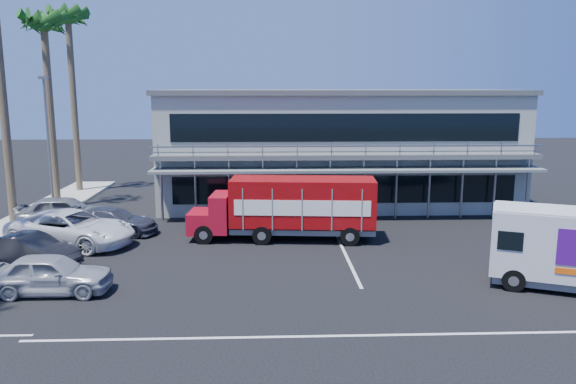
{
  "coord_description": "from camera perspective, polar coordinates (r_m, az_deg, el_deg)",
  "views": [
    {
      "loc": [
        -1.54,
        -21.96,
        7.5
      ],
      "look_at": [
        -0.49,
        5.65,
        2.3
      ],
      "focal_mm": 35.0,
      "sensor_mm": 36.0,
      "label": 1
    }
  ],
  "objects": [
    {
      "name": "red_truck",
      "position": [
        27.65,
        0.18,
        -1.47
      ],
      "size": [
        9.29,
        2.92,
        3.08
      ],
      "rotation": [
        0.0,
        0.0,
        -0.08
      ],
      "color": "#AB0D20",
      "rests_on": "ground"
    },
    {
      "name": "building",
      "position": [
        37.37,
        4.84,
        4.72
      ],
      "size": [
        22.4,
        12.0,
        7.3
      ],
      "color": "#A5AA9C",
      "rests_on": "ground"
    },
    {
      "name": "light_pole_far",
      "position": [
        35.43,
        -23.18,
        4.95
      ],
      "size": [
        0.5,
        0.25,
        8.09
      ],
      "color": "gray",
      "rests_on": "ground"
    },
    {
      "name": "palm_e",
      "position": [
        37.48,
        -23.51,
        14.51
      ],
      "size": [
        2.8,
        2.8,
        12.25
      ],
      "color": "brown",
      "rests_on": "ground"
    },
    {
      "name": "ground",
      "position": [
        23.26,
        1.76,
        -8.16
      ],
      "size": [
        120.0,
        120.0,
        0.0
      ],
      "primitive_type": "plane",
      "color": "black",
      "rests_on": "ground"
    },
    {
      "name": "parked_car_b",
      "position": [
        26.12,
        -24.68,
        -5.43
      ],
      "size": [
        4.49,
        2.88,
        1.4
      ],
      "primitive_type": "imported",
      "rotation": [
        0.0,
        0.0,
        1.21
      ],
      "color": "black",
      "rests_on": "ground"
    },
    {
      "name": "parked_car_d",
      "position": [
        30.3,
        -17.43,
        -2.85
      ],
      "size": [
        4.9,
        2.55,
        1.36
      ],
      "primitive_type": "imported",
      "rotation": [
        0.0,
        0.0,
        1.43
      ],
      "color": "#2F323F",
      "rests_on": "ground"
    },
    {
      "name": "curb_strip",
      "position": [
        31.91,
        -27.12,
        -3.99
      ],
      "size": [
        3.0,
        32.0,
        0.16
      ],
      "primitive_type": "cube",
      "color": "#A5A399",
      "rests_on": "ground"
    },
    {
      "name": "palm_f",
      "position": [
        42.85,
        -21.4,
        15.27
      ],
      "size": [
        2.8,
        2.8,
        13.25
      ],
      "color": "brown",
      "rests_on": "ground"
    },
    {
      "name": "parked_car_c",
      "position": [
        28.75,
        -21.12,
        -3.46
      ],
      "size": [
        6.67,
        4.62,
        1.69
      ],
      "primitive_type": "imported",
      "rotation": [
        0.0,
        0.0,
        1.24
      ],
      "color": "white",
      "rests_on": "ground"
    },
    {
      "name": "parked_car_e",
      "position": [
        32.67,
        -21.73,
        -1.85
      ],
      "size": [
        5.17,
        2.47,
        1.71
      ],
      "primitive_type": "imported",
      "rotation": [
        0.0,
        0.0,
        1.66
      ],
      "color": "slate",
      "rests_on": "ground"
    },
    {
      "name": "parked_car_a",
      "position": [
        22.52,
        -22.96,
        -7.67
      ],
      "size": [
        4.39,
        1.78,
        1.49
      ],
      "primitive_type": "imported",
      "rotation": [
        0.0,
        0.0,
        1.57
      ],
      "color": "#9D9FA3",
      "rests_on": "ground"
    }
  ]
}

